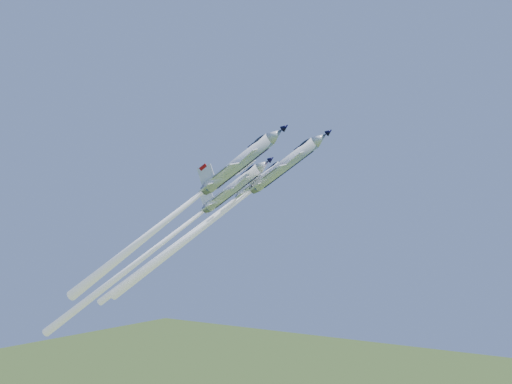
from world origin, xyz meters
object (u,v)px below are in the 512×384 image
Objects in this scene: jet_lead at (218,216)px; jet_left at (193,232)px; jet_right at (175,214)px; jet_slot at (154,249)px.

jet_left is (-10.64, 5.47, -2.91)m from jet_lead.
jet_right is (-1.52, -10.08, 0.12)m from jet_lead.
jet_slot is (-1.63, -9.50, -3.39)m from jet_left.
jet_slot is (-12.27, -4.03, -6.30)m from jet_lead.
jet_right is at bearing 17.86° from jet_left.
jet_lead is 12.31m from jet_left.
jet_left is at bearing -129.72° from jet_lead.
jet_lead reaches higher than jet_slot.
jet_right is at bearing 48.08° from jet_slot.
jet_right is at bearing -21.12° from jet_lead.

